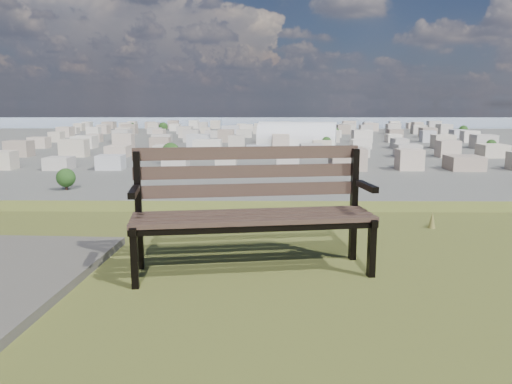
{
  "coord_description": "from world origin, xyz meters",
  "views": [
    {
      "loc": [
        0.56,
        -2.06,
        26.32
      ],
      "look_at": [
        0.49,
        3.72,
        25.3
      ],
      "focal_mm": 35.0,
      "sensor_mm": 36.0,
      "label": 1
    }
  ],
  "objects": [
    {
      "name": "park_bench",
      "position": [
        0.48,
        1.83,
        25.55
      ],
      "size": [
        1.93,
        0.87,
        0.98
      ],
      "rotation": [
        0.0,
        0.0,
        0.15
      ],
      "color": "#413025",
      "rests_on": "hilltop_mesa"
    },
    {
      "name": "arena",
      "position": [
        22.9,
        312.16,
        4.8
      ],
      "size": [
        51.08,
        28.61,
        20.36
      ],
      "rotation": [
        0.0,
        0.0,
        -0.18
      ],
      "color": "silver",
      "rests_on": "ground"
    },
    {
      "name": "city_blocks",
      "position": [
        0.0,
        394.44,
        3.5
      ],
      "size": [
        395.0,
        361.0,
        7.0
      ],
      "color": "#BDB4A6",
      "rests_on": "ground"
    },
    {
      "name": "city_trees",
      "position": [
        -26.39,
        319.0,
        4.83
      ],
      "size": [
        406.52,
        387.2,
        9.98
      ],
      "color": "#34201A",
      "rests_on": "ground"
    },
    {
      "name": "bay_water",
      "position": [
        0.0,
        900.0,
        0.0
      ],
      "size": [
        2400.0,
        700.0,
        0.12
      ],
      "primitive_type": "cube",
      "color": "#8197A5",
      "rests_on": "ground"
    },
    {
      "name": "far_hills",
      "position": [
        -60.92,
        1402.93,
        25.47
      ],
      "size": [
        2050.0,
        340.0,
        60.0
      ],
      "color": "#8C96AD",
      "rests_on": "ground"
    }
  ]
}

